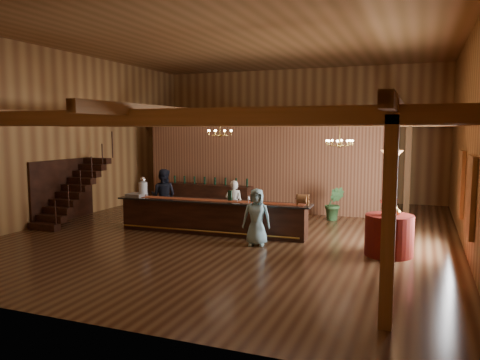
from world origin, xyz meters
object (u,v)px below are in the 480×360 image
(chandelier_right, at_px, (340,142))
(pendant_lamp, at_px, (392,154))
(round_table, at_px, (389,235))
(guest, at_px, (257,217))
(bartender, at_px, (234,204))
(raffle_drum, at_px, (303,199))
(staff_second, at_px, (163,196))
(chandelier_left, at_px, (220,132))
(beverage_dispenser, at_px, (143,187))
(tasting_bar, at_px, (212,217))
(floor_plant, at_px, (334,203))
(backbar_shelf, at_px, (210,197))

(chandelier_right, bearing_deg, pendant_lamp, -59.50)
(round_table, height_order, chandelier_right, chandelier_right)
(round_table, bearing_deg, pendant_lamp, 0.00)
(guest, bearing_deg, round_table, -6.76)
(round_table, distance_m, bartender, 4.79)
(chandelier_right, bearing_deg, guest, -117.07)
(raffle_drum, bearing_deg, staff_second, 170.65)
(chandelier_left, bearing_deg, guest, -49.49)
(raffle_drum, bearing_deg, round_table, -16.32)
(beverage_dispenser, relative_size, round_table, 0.53)
(bartender, relative_size, staff_second, 0.84)
(chandelier_left, bearing_deg, tasting_bar, -75.11)
(tasting_bar, xyz_separation_m, beverage_dispenser, (-2.25, -0.05, 0.76))
(round_table, height_order, bartender, bartender)
(floor_plant, bearing_deg, pendant_lamp, -62.82)
(beverage_dispenser, height_order, bartender, beverage_dispenser)
(floor_plant, bearing_deg, chandelier_left, -154.33)
(tasting_bar, bearing_deg, pendant_lamp, -9.31)
(pendant_lamp, xyz_separation_m, staff_second, (-6.96, 1.44, -1.54))
(round_table, height_order, staff_second, staff_second)
(tasting_bar, height_order, backbar_shelf, tasting_bar)
(raffle_drum, height_order, backbar_shelf, raffle_drum)
(guest, bearing_deg, bartender, 116.59)
(round_table, bearing_deg, raffle_drum, 163.68)
(staff_second, bearing_deg, raffle_drum, 161.14)
(beverage_dispenser, bearing_deg, guest, -11.44)
(raffle_drum, xyz_separation_m, guest, (-0.98, -0.90, -0.39))
(round_table, relative_size, chandelier_right, 1.40)
(round_table, relative_size, staff_second, 0.65)
(round_table, distance_m, chandelier_left, 6.23)
(tasting_bar, bearing_deg, backbar_shelf, 113.23)
(tasting_bar, distance_m, pendant_lamp, 5.29)
(pendant_lamp, distance_m, floor_plant, 4.66)
(chandelier_right, height_order, floor_plant, chandelier_right)
(round_table, bearing_deg, tasting_bar, 173.03)
(backbar_shelf, distance_m, floor_plant, 4.67)
(raffle_drum, bearing_deg, pendant_lamp, -16.32)
(chandelier_right, xyz_separation_m, guest, (-1.57, -3.07, -1.84))
(tasting_bar, height_order, beverage_dispenser, beverage_dispenser)
(backbar_shelf, bearing_deg, guest, -47.02)
(beverage_dispenser, xyz_separation_m, floor_plant, (5.18, 3.25, -0.69))
(round_table, xyz_separation_m, pendant_lamp, (0.00, 0.00, 1.92))
(beverage_dispenser, xyz_separation_m, staff_second, (0.17, 0.88, -0.38))
(backbar_shelf, distance_m, chandelier_left, 3.39)
(tasting_bar, relative_size, bartender, 3.94)
(chandelier_left, xyz_separation_m, guest, (2.07, -2.43, -2.14))
(chandelier_right, height_order, staff_second, chandelier_right)
(chandelier_left, relative_size, floor_plant, 0.72)
(backbar_shelf, height_order, chandelier_left, chandelier_left)
(round_table, bearing_deg, chandelier_right, 120.50)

